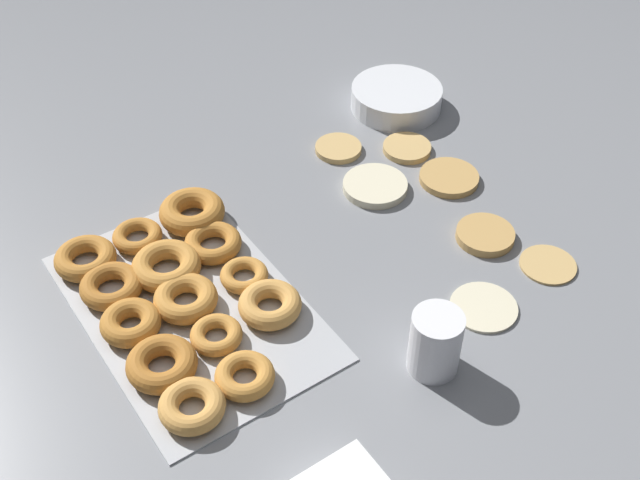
{
  "coord_description": "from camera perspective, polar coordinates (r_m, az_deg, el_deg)",
  "views": [
    {
      "loc": [
        0.78,
        -0.66,
        0.94
      ],
      "look_at": [
        -0.02,
        -0.11,
        0.04
      ],
      "focal_mm": 45.0,
      "sensor_mm": 36.0,
      "label": 1
    }
  ],
  "objects": [
    {
      "name": "donut_tray",
      "position": [
        1.29,
        -9.95,
        -3.71
      ],
      "size": [
        0.47,
        0.31,
        0.04
      ],
      "color": "#ADAFB5",
      "rests_on": "ground_plane"
    },
    {
      "name": "pancake_2",
      "position": [
        1.49,
        3.94,
        3.85
      ],
      "size": [
        0.12,
        0.12,
        0.02
      ],
      "primitive_type": "cylinder",
      "color": "beige",
      "rests_on": "ground_plane"
    },
    {
      "name": "pancake_5",
      "position": [
        1.58,
        1.31,
        6.54
      ],
      "size": [
        0.09,
        0.09,
        0.01
      ],
      "primitive_type": "cylinder",
      "color": "tan",
      "rests_on": "ground_plane"
    },
    {
      "name": "paper_cup",
      "position": [
        1.17,
        8.19,
        -7.23
      ],
      "size": [
        0.08,
        0.08,
        0.1
      ],
      "color": "white",
      "rests_on": "ground_plane"
    },
    {
      "name": "pancake_3",
      "position": [
        1.29,
        11.57,
        -4.63
      ],
      "size": [
        0.11,
        0.11,
        0.01
      ],
      "primitive_type": "cylinder",
      "color": "beige",
      "rests_on": "ground_plane"
    },
    {
      "name": "batter_bowl",
      "position": [
        1.7,
        5.45,
        10.05
      ],
      "size": [
        0.19,
        0.19,
        0.05
      ],
      "color": "white",
      "rests_on": "ground_plane"
    },
    {
      "name": "pancake_1",
      "position": [
        1.39,
        15.92,
        -1.64
      ],
      "size": [
        0.09,
        0.09,
        0.01
      ],
      "primitive_type": "cylinder",
      "color": "tan",
      "rests_on": "ground_plane"
    },
    {
      "name": "pancake_0",
      "position": [
        1.59,
        6.2,
        6.52
      ],
      "size": [
        0.09,
        0.09,
        0.01
      ],
      "primitive_type": "cylinder",
      "color": "tan",
      "rests_on": "ground_plane"
    },
    {
      "name": "pancake_6",
      "position": [
        1.41,
        11.66,
        0.35
      ],
      "size": [
        0.1,
        0.1,
        0.02
      ],
      "primitive_type": "cylinder",
      "color": "tan",
      "rests_on": "ground_plane"
    },
    {
      "name": "pancake_4",
      "position": [
        1.52,
        9.16,
        4.4
      ],
      "size": [
        0.11,
        0.11,
        0.01
      ],
      "primitive_type": "cylinder",
      "color": "tan",
      "rests_on": "ground_plane"
    },
    {
      "name": "ground_plane",
      "position": [
        1.39,
        4.22,
        -0.0
      ],
      "size": [
        3.0,
        3.0,
        0.0
      ],
      "primitive_type": "plane",
      "color": "gray"
    }
  ]
}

